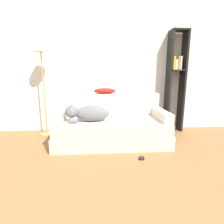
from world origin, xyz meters
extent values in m
cube|color=silver|center=(0.00, 2.71, 1.35)|extent=(7.55, 0.06, 2.70)
cube|color=beige|center=(0.09, 1.93, 0.11)|extent=(1.83, 0.90, 0.22)
cube|color=beige|center=(0.09, 1.92, 0.30)|extent=(1.79, 0.86, 0.18)
cube|color=beige|center=(0.09, 2.30, 0.59)|extent=(1.79, 0.15, 0.39)
cube|color=beige|center=(-0.75, 1.92, 0.47)|extent=(0.15, 0.71, 0.15)
cube|color=beige|center=(0.93, 1.92, 0.47)|extent=(0.15, 0.71, 0.15)
ellipsoid|color=slate|center=(-0.22, 1.85, 0.52)|extent=(0.54, 0.25, 0.25)
sphere|color=slate|center=(-0.55, 1.85, 0.55)|extent=(0.20, 0.20, 0.20)
cone|color=slate|center=(-0.55, 1.79, 0.63)|extent=(0.07, 0.07, 0.09)
cone|color=slate|center=(-0.55, 1.90, 0.63)|extent=(0.07, 0.07, 0.09)
ellipsoid|color=slate|center=(-0.52, 1.74, 0.43)|extent=(0.16, 0.06, 0.07)
cube|color=#B7B7BC|center=(0.28, 1.89, 0.40)|extent=(0.29, 0.24, 0.02)
ellipsoid|color=red|center=(-0.01, 2.29, 0.84)|extent=(0.39, 0.17, 0.10)
cube|color=black|center=(1.25, 2.53, 0.97)|extent=(0.04, 0.26, 1.95)
cube|color=black|center=(1.54, 2.53, 0.97)|extent=(0.04, 0.26, 1.95)
cube|color=black|center=(1.40, 2.53, 1.93)|extent=(0.31, 0.26, 0.02)
cube|color=black|center=(1.40, 2.53, 1.21)|extent=(0.31, 0.26, 0.02)
cube|color=gold|center=(1.31, 2.51, 1.34)|extent=(0.04, 0.20, 0.24)
cube|color=silver|center=(1.35, 2.51, 1.31)|extent=(0.03, 0.20, 0.18)
cube|color=olive|center=(1.39, 2.51, 1.34)|extent=(0.04, 0.20, 0.24)
cube|color=silver|center=(1.43, 2.51, 1.34)|extent=(0.03, 0.20, 0.25)
cylinder|color=tan|center=(-1.11, 2.38, 0.01)|extent=(0.24, 0.24, 0.02)
cylinder|color=tan|center=(-1.11, 2.38, 0.77)|extent=(0.02, 0.02, 1.49)
cone|color=silver|center=(-1.11, 2.38, 1.63)|extent=(0.27, 0.27, 0.22)
cube|color=black|center=(0.45, 1.27, 0.02)|extent=(0.06, 0.06, 0.03)
camera|label=1|loc=(-0.09, -0.87, 1.11)|focal=28.00mm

